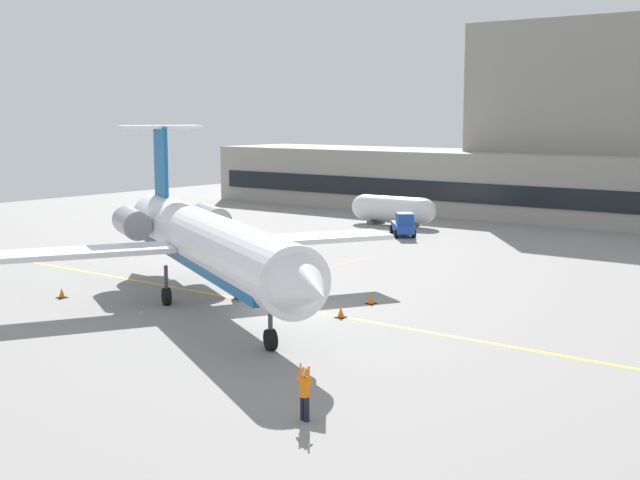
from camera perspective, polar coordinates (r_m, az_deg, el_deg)
ground at (r=43.80m, az=-2.52°, el=-4.75°), size 120.00×120.00×0.11m
terminal_building at (r=85.18m, az=16.49°, el=5.85°), size 72.18×12.51×18.60m
regional_jet at (r=45.09m, az=-7.55°, el=-0.08°), size 27.67×20.77×9.15m
pushback_tractor at (r=70.73m, az=5.49°, el=0.98°), size 3.65×3.91×1.98m
fuel_tank at (r=77.50m, az=4.82°, el=2.04°), size 8.33×2.56×2.62m
marshaller at (r=28.27m, az=-1.01°, el=-9.96°), size 0.83×0.34×1.88m
safety_cone_alpha at (r=48.81m, az=-16.60°, el=-3.38°), size 0.47×0.47×0.55m
safety_cone_bravo at (r=42.30m, az=1.38°, el=-4.79°), size 0.47×0.47×0.55m
safety_cone_charlie at (r=45.42m, az=3.37°, el=-3.90°), size 0.47×0.47×0.55m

